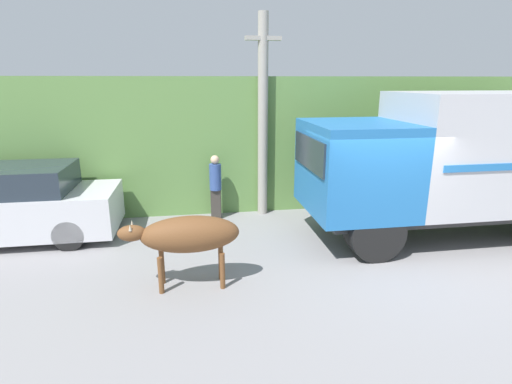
{
  "coord_description": "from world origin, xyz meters",
  "views": [
    {
      "loc": [
        -3.65,
        -7.05,
        3.53
      ],
      "look_at": [
        -2.47,
        0.19,
        1.47
      ],
      "focal_mm": 28.0,
      "sensor_mm": 36.0,
      "label": 1
    }
  ],
  "objects_px": {
    "cargo_truck": "(464,158)",
    "brown_cow": "(187,235)",
    "utility_pole": "(263,115)",
    "parked_suv": "(8,205)",
    "pedestrian_on_hill": "(216,184)"
  },
  "relations": [
    {
      "from": "cargo_truck",
      "to": "brown_cow",
      "type": "xyz_separation_m",
      "value": [
        -6.16,
        -1.47,
        -0.86
      ]
    },
    {
      "from": "parked_suv",
      "to": "utility_pole",
      "type": "bearing_deg",
      "value": 10.05
    },
    {
      "from": "brown_cow",
      "to": "pedestrian_on_hill",
      "type": "xyz_separation_m",
      "value": [
        0.71,
        3.55,
        -0.03
      ]
    },
    {
      "from": "parked_suv",
      "to": "utility_pole",
      "type": "xyz_separation_m",
      "value": [
        5.96,
        0.96,
        1.85
      ]
    },
    {
      "from": "parked_suv",
      "to": "pedestrian_on_hill",
      "type": "relative_size",
      "value": 2.81
    },
    {
      "from": "pedestrian_on_hill",
      "to": "utility_pole",
      "type": "relative_size",
      "value": 0.33
    },
    {
      "from": "brown_cow",
      "to": "utility_pole",
      "type": "bearing_deg",
      "value": 69.92
    },
    {
      "from": "cargo_truck",
      "to": "utility_pole",
      "type": "distance_m",
      "value": 4.84
    },
    {
      "from": "utility_pole",
      "to": "cargo_truck",
      "type": "bearing_deg",
      "value": -28.85
    },
    {
      "from": "brown_cow",
      "to": "parked_suv",
      "type": "bearing_deg",
      "value": 152.47
    },
    {
      "from": "brown_cow",
      "to": "pedestrian_on_hill",
      "type": "height_order",
      "value": "pedestrian_on_hill"
    },
    {
      "from": "cargo_truck",
      "to": "brown_cow",
      "type": "height_order",
      "value": "cargo_truck"
    },
    {
      "from": "parked_suv",
      "to": "utility_pole",
      "type": "relative_size",
      "value": 0.92
    },
    {
      "from": "cargo_truck",
      "to": "brown_cow",
      "type": "distance_m",
      "value": 6.39
    },
    {
      "from": "parked_suv",
      "to": "brown_cow",
      "type": "bearing_deg",
      "value": -34.34
    }
  ]
}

